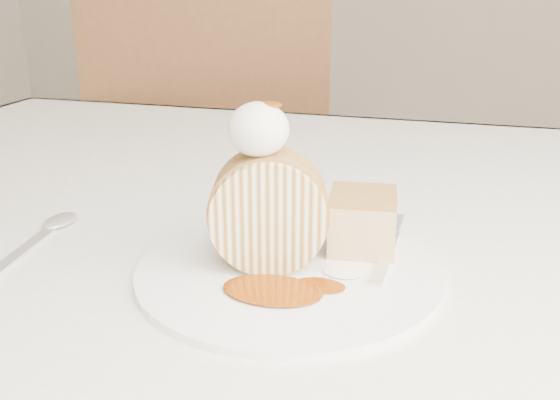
# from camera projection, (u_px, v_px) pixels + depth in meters

# --- Properties ---
(table) EXTENTS (1.40, 0.90, 0.75)m
(table) POSITION_uv_depth(u_px,v_px,m) (345.00, 293.00, 0.66)
(table) COLOR beige
(table) RESTS_ON ground
(chair_far) EXTENTS (0.61, 0.61, 1.00)m
(chair_far) POSITION_uv_depth(u_px,v_px,m) (212.00, 166.00, 1.39)
(chair_far) COLOR brown
(chair_far) RESTS_ON ground
(plate) EXTENTS (0.27, 0.27, 0.01)m
(plate) POSITION_uv_depth(u_px,v_px,m) (289.00, 270.00, 0.50)
(plate) COLOR white
(plate) RESTS_ON table
(roulade_slice) EXTENTS (0.10, 0.07, 0.09)m
(roulade_slice) POSITION_uv_depth(u_px,v_px,m) (269.00, 211.00, 0.49)
(roulade_slice) COLOR #FFEFB1
(roulade_slice) RESTS_ON plate
(cake_chunk) EXTENTS (0.06, 0.06, 0.05)m
(cake_chunk) POSITION_uv_depth(u_px,v_px,m) (362.00, 225.00, 0.52)
(cake_chunk) COLOR #B07742
(cake_chunk) RESTS_ON plate
(whipped_cream) EXTENTS (0.05, 0.05, 0.04)m
(whipped_cream) POSITION_uv_depth(u_px,v_px,m) (258.00, 129.00, 0.47)
(whipped_cream) COLOR white
(whipped_cream) RESTS_ON roulade_slice
(caramel_drizzle) EXTENTS (0.02, 0.02, 0.01)m
(caramel_drizzle) POSITION_uv_depth(u_px,v_px,m) (267.00, 98.00, 0.46)
(caramel_drizzle) COLOR #7F3305
(caramel_drizzle) RESTS_ON whipped_cream
(caramel_pool) EXTENTS (0.08, 0.06, 0.00)m
(caramel_pool) POSITION_uv_depth(u_px,v_px,m) (272.00, 290.00, 0.46)
(caramel_pool) COLOR #7F3305
(caramel_pool) RESTS_ON plate
(fork) EXTENTS (0.02, 0.14, 0.00)m
(fork) POSITION_uv_depth(u_px,v_px,m) (386.00, 257.00, 0.51)
(fork) COLOR silver
(fork) RESTS_ON plate
(spoon) EXTENTS (0.04, 0.15, 0.00)m
(spoon) POSITION_uv_depth(u_px,v_px,m) (14.00, 258.00, 0.52)
(spoon) COLOR silver
(spoon) RESTS_ON table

